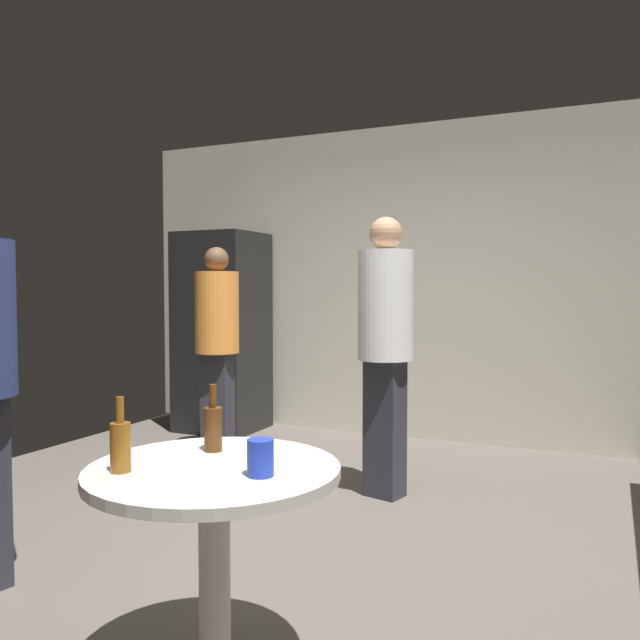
{
  "coord_description": "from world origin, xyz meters",
  "views": [
    {
      "loc": [
        1.55,
        -2.77,
        1.29
      ],
      "look_at": [
        -0.05,
        0.74,
        1.1
      ],
      "focal_mm": 36.04,
      "sensor_mm": 36.0,
      "label": 1
    }
  ],
  "objects_px": {
    "beer_bottle_amber": "(120,445)",
    "beer_bottle_brown": "(213,427)",
    "person_in_orange_shirt": "(217,334)",
    "refrigerator": "(222,332)",
    "plastic_cup_blue": "(260,458)",
    "foreground_table": "(214,499)",
    "person_in_white_shirt": "(385,334)"
  },
  "relations": [
    {
      "from": "beer_bottle_amber",
      "to": "person_in_orange_shirt",
      "type": "xyz_separation_m",
      "value": [
        -1.43,
        2.68,
        0.12
      ]
    },
    {
      "from": "beer_bottle_brown",
      "to": "person_in_orange_shirt",
      "type": "relative_size",
      "value": 0.14
    },
    {
      "from": "beer_bottle_amber",
      "to": "beer_bottle_brown",
      "type": "height_order",
      "value": "same"
    },
    {
      "from": "person_in_white_shirt",
      "to": "beer_bottle_brown",
      "type": "bearing_deg",
      "value": 14.5
    },
    {
      "from": "foreground_table",
      "to": "beer_bottle_brown",
      "type": "height_order",
      "value": "beer_bottle_brown"
    },
    {
      "from": "person_in_white_shirt",
      "to": "person_in_orange_shirt",
      "type": "bearing_deg",
      "value": -92.09
    },
    {
      "from": "beer_bottle_amber",
      "to": "person_in_orange_shirt",
      "type": "relative_size",
      "value": 0.14
    },
    {
      "from": "beer_bottle_brown",
      "to": "person_in_orange_shirt",
      "type": "distance_m",
      "value": 2.82
    },
    {
      "from": "foreground_table",
      "to": "plastic_cup_blue",
      "type": "relative_size",
      "value": 7.27
    },
    {
      "from": "beer_bottle_amber",
      "to": "person_in_white_shirt",
      "type": "distance_m",
      "value": 2.27
    },
    {
      "from": "foreground_table",
      "to": "person_in_white_shirt",
      "type": "relative_size",
      "value": 0.46
    },
    {
      "from": "refrigerator",
      "to": "plastic_cup_blue",
      "type": "distance_m",
      "value": 4.05
    },
    {
      "from": "refrigerator",
      "to": "foreground_table",
      "type": "xyz_separation_m",
      "value": [
        2.12,
        -3.3,
        -0.27
      ]
    },
    {
      "from": "plastic_cup_blue",
      "to": "beer_bottle_brown",
      "type": "bearing_deg",
      "value": 147.23
    },
    {
      "from": "beer_bottle_amber",
      "to": "person_in_white_shirt",
      "type": "bearing_deg",
      "value": 87.93
    },
    {
      "from": "plastic_cup_blue",
      "to": "person_in_orange_shirt",
      "type": "height_order",
      "value": "person_in_orange_shirt"
    },
    {
      "from": "beer_bottle_brown",
      "to": "foreground_table",
      "type": "bearing_deg",
      "value": -55.73
    },
    {
      "from": "refrigerator",
      "to": "beer_bottle_amber",
      "type": "xyz_separation_m",
      "value": [
        1.9,
        -3.47,
        -0.08
      ]
    },
    {
      "from": "beer_bottle_brown",
      "to": "person_in_white_shirt",
      "type": "distance_m",
      "value": 1.94
    },
    {
      "from": "foreground_table",
      "to": "beer_bottle_amber",
      "type": "bearing_deg",
      "value": -141.96
    },
    {
      "from": "beer_bottle_amber",
      "to": "beer_bottle_brown",
      "type": "bearing_deg",
      "value": 70.83
    },
    {
      "from": "foreground_table",
      "to": "plastic_cup_blue",
      "type": "xyz_separation_m",
      "value": [
        0.19,
        -0.03,
        0.16
      ]
    },
    {
      "from": "foreground_table",
      "to": "beer_bottle_amber",
      "type": "height_order",
      "value": "beer_bottle_amber"
    },
    {
      "from": "plastic_cup_blue",
      "to": "person_in_orange_shirt",
      "type": "xyz_separation_m",
      "value": [
        -1.84,
        2.55,
        0.15
      ]
    },
    {
      "from": "foreground_table",
      "to": "beer_bottle_amber",
      "type": "distance_m",
      "value": 0.34
    },
    {
      "from": "foreground_table",
      "to": "person_in_orange_shirt",
      "type": "xyz_separation_m",
      "value": [
        -1.65,
        2.51,
        0.31
      ]
    },
    {
      "from": "beer_bottle_brown",
      "to": "beer_bottle_amber",
      "type": "bearing_deg",
      "value": -109.17
    },
    {
      "from": "plastic_cup_blue",
      "to": "refrigerator",
      "type": "bearing_deg",
      "value": 124.68
    },
    {
      "from": "refrigerator",
      "to": "foreground_table",
      "type": "bearing_deg",
      "value": -57.31
    },
    {
      "from": "beer_bottle_amber",
      "to": "beer_bottle_brown",
      "type": "xyz_separation_m",
      "value": [
        0.11,
        0.33,
        0.0
      ]
    },
    {
      "from": "refrigerator",
      "to": "plastic_cup_blue",
      "type": "relative_size",
      "value": 16.36
    },
    {
      "from": "refrigerator",
      "to": "person_in_orange_shirt",
      "type": "relative_size",
      "value": 1.11
    }
  ]
}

